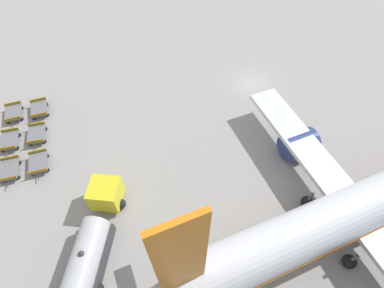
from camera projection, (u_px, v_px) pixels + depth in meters
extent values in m
plane|color=gray|center=(252.00, 83.00, 35.55)|extent=(500.00, 500.00, 0.00)
cylinder|color=silver|center=(375.00, 201.00, 22.81)|extent=(4.32, 32.84, 3.54)
cube|color=orange|center=(181.00, 259.00, 14.17)|extent=(0.34, 2.66, 8.97)
cube|color=silver|center=(182.00, 286.00, 18.72)|extent=(8.00, 1.31, 0.24)
cube|color=silver|center=(357.00, 211.00, 23.15)|extent=(28.53, 3.48, 0.44)
cylinder|color=navy|center=(299.00, 144.00, 28.39)|extent=(2.71, 3.11, 2.63)
cube|color=orange|center=(371.00, 204.00, 23.31)|extent=(4.31, 29.57, 0.64)
cylinder|color=#56565B|center=(354.00, 258.00, 22.00)|extent=(0.24, 0.24, 1.81)
sphere|color=black|center=(349.00, 261.00, 22.73)|extent=(1.08, 1.08, 1.08)
cylinder|color=#56565B|center=(311.00, 197.00, 24.96)|extent=(0.24, 0.24, 1.81)
sphere|color=black|center=(307.00, 202.00, 25.69)|extent=(1.08, 1.08, 1.08)
cube|color=yellow|center=(106.00, 194.00, 25.08)|extent=(3.23, 3.26, 2.26)
cube|color=#333338|center=(90.00, 262.00, 22.71)|extent=(6.37, 5.07, 1.05)
cylinder|color=#ADB2B7|center=(86.00, 258.00, 21.86)|extent=(5.98, 4.70, 2.16)
sphere|color=#333338|center=(81.00, 254.00, 21.00)|extent=(0.44, 0.44, 0.44)
sphere|color=black|center=(121.00, 204.00, 25.68)|extent=(0.90, 0.90, 0.90)
sphere|color=black|center=(95.00, 201.00, 25.82)|extent=(0.90, 0.90, 0.90)
sphere|color=black|center=(67.00, 286.00, 21.79)|extent=(0.90, 0.90, 0.90)
cube|color=slate|center=(13.00, 112.00, 31.97)|extent=(2.59, 1.90, 0.10)
cube|color=olive|center=(12.00, 119.00, 31.13)|extent=(0.23, 1.68, 0.32)
cube|color=olive|center=(12.00, 104.00, 32.47)|extent=(0.23, 1.68, 0.32)
cube|color=#333338|center=(14.00, 124.00, 31.17)|extent=(0.70, 0.12, 0.06)
sphere|color=black|center=(8.00, 122.00, 31.64)|extent=(0.36, 0.36, 0.36)
sphere|color=black|center=(22.00, 119.00, 31.91)|extent=(0.36, 0.36, 0.36)
sphere|color=black|center=(8.00, 111.00, 32.61)|extent=(0.36, 0.36, 0.36)
sphere|color=black|center=(22.00, 108.00, 32.89)|extent=(0.36, 0.36, 0.36)
cube|color=slate|center=(9.00, 140.00, 29.72)|extent=(2.72, 2.12, 0.10)
cube|color=olive|center=(6.00, 148.00, 28.86)|extent=(0.40, 1.67, 0.32)
cube|color=olive|center=(10.00, 130.00, 30.24)|extent=(0.40, 1.67, 0.32)
cube|color=#333338|center=(7.00, 153.00, 28.90)|extent=(0.70, 0.19, 0.06)
sphere|color=black|center=(2.00, 150.00, 29.42)|extent=(0.36, 0.36, 0.36)
sphere|color=black|center=(17.00, 148.00, 29.61)|extent=(0.36, 0.36, 0.36)
sphere|color=black|center=(4.00, 137.00, 30.42)|extent=(0.36, 0.36, 0.36)
sphere|color=black|center=(19.00, 135.00, 30.61)|extent=(0.36, 0.36, 0.36)
cube|color=slate|center=(9.00, 169.00, 27.68)|extent=(2.68, 2.04, 0.10)
cube|color=olive|center=(7.00, 179.00, 26.83)|extent=(0.34, 1.67, 0.32)
cube|color=olive|center=(9.00, 158.00, 28.20)|extent=(0.34, 1.67, 0.32)
cube|color=#333338|center=(8.00, 184.00, 26.86)|extent=(0.70, 0.17, 0.06)
sphere|color=black|center=(2.00, 181.00, 27.37)|extent=(0.36, 0.36, 0.36)
sphere|color=black|center=(18.00, 177.00, 27.59)|extent=(0.36, 0.36, 0.36)
sphere|color=black|center=(4.00, 166.00, 28.36)|extent=(0.36, 0.36, 0.36)
sphere|color=black|center=(20.00, 162.00, 28.58)|extent=(0.36, 0.36, 0.36)
cube|color=slate|center=(39.00, 108.00, 32.32)|extent=(2.59, 1.89, 0.10)
cube|color=olive|center=(38.00, 115.00, 31.48)|extent=(0.23, 1.68, 0.32)
cube|color=olive|center=(38.00, 100.00, 32.82)|extent=(0.23, 1.68, 0.32)
cube|color=#333338|center=(40.00, 120.00, 31.52)|extent=(0.70, 0.12, 0.06)
sphere|color=black|center=(34.00, 118.00, 31.99)|extent=(0.36, 0.36, 0.36)
sphere|color=black|center=(47.00, 115.00, 32.27)|extent=(0.36, 0.36, 0.36)
sphere|color=black|center=(33.00, 107.00, 32.96)|extent=(0.36, 0.36, 0.36)
sphere|color=black|center=(47.00, 104.00, 33.24)|extent=(0.36, 0.36, 0.36)
cube|color=slate|center=(36.00, 134.00, 30.21)|extent=(2.71, 2.10, 0.10)
cube|color=olive|center=(35.00, 142.00, 29.35)|extent=(0.39, 1.67, 0.32)
cube|color=olive|center=(36.00, 124.00, 30.73)|extent=(0.39, 1.67, 0.32)
cube|color=#333338|center=(36.00, 147.00, 29.38)|extent=(0.70, 0.19, 0.06)
sphere|color=black|center=(30.00, 144.00, 29.90)|extent=(0.36, 0.36, 0.36)
sphere|color=black|center=(45.00, 141.00, 30.10)|extent=(0.36, 0.36, 0.36)
sphere|color=black|center=(31.00, 131.00, 30.90)|extent=(0.36, 0.36, 0.36)
sphere|color=black|center=(46.00, 129.00, 31.10)|extent=(0.36, 0.36, 0.36)
cube|color=slate|center=(38.00, 162.00, 28.13)|extent=(2.63, 1.96, 0.10)
cube|color=olive|center=(37.00, 171.00, 27.29)|extent=(0.28, 1.68, 0.32)
cube|color=olive|center=(37.00, 151.00, 28.64)|extent=(0.28, 1.68, 0.32)
cube|color=#333338|center=(39.00, 177.00, 27.33)|extent=(0.70, 0.14, 0.06)
sphere|color=black|center=(32.00, 174.00, 27.81)|extent=(0.36, 0.36, 0.36)
sphere|color=black|center=(48.00, 170.00, 28.06)|extent=(0.36, 0.36, 0.36)
sphere|color=black|center=(32.00, 159.00, 28.79)|extent=(0.36, 0.36, 0.36)
sphere|color=black|center=(47.00, 156.00, 29.05)|extent=(0.36, 0.36, 0.36)
cube|color=white|center=(278.00, 264.00, 23.13)|extent=(1.21, 38.12, 0.01)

